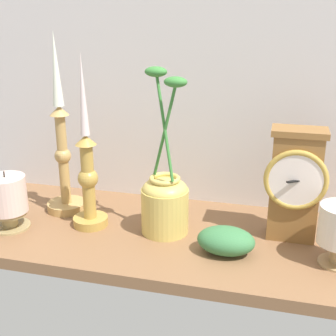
{
  "coord_description": "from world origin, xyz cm",
  "views": [
    {
      "loc": [
        18.41,
        -82.25,
        44.17
      ],
      "look_at": [
        -2.71,
        0.0,
        14.0
      ],
      "focal_mm": 48.87,
      "sensor_mm": 36.0,
      "label": 1
    }
  ],
  "objects_px": {
    "candlestick_tall_left": "(88,175)",
    "brass_vase_jar": "(164,199)",
    "pillar_candle_front": "(7,199)",
    "mantel_clock": "(295,184)",
    "candlestick_tall_center": "(63,154)"
  },
  "relations": [
    {
      "from": "candlestick_tall_left",
      "to": "brass_vase_jar",
      "type": "distance_m",
      "value": 0.17
    },
    {
      "from": "candlestick_tall_left",
      "to": "brass_vase_jar",
      "type": "relative_size",
      "value": 1.08
    },
    {
      "from": "candlestick_tall_center",
      "to": "pillar_candle_front",
      "type": "xyz_separation_m",
      "value": [
        -0.08,
        -0.11,
        -0.07
      ]
    },
    {
      "from": "mantel_clock",
      "to": "brass_vase_jar",
      "type": "distance_m",
      "value": 0.26
    },
    {
      "from": "brass_vase_jar",
      "to": "candlestick_tall_center",
      "type": "bearing_deg",
      "value": 168.28
    },
    {
      "from": "candlestick_tall_center",
      "to": "brass_vase_jar",
      "type": "xyz_separation_m",
      "value": [
        0.25,
        -0.05,
        -0.06
      ]
    },
    {
      "from": "candlestick_tall_left",
      "to": "mantel_clock",
      "type": "bearing_deg",
      "value": 6.5
    },
    {
      "from": "brass_vase_jar",
      "to": "mantel_clock",
      "type": "bearing_deg",
      "value": 8.94
    },
    {
      "from": "candlestick_tall_center",
      "to": "brass_vase_jar",
      "type": "height_order",
      "value": "candlestick_tall_center"
    },
    {
      "from": "candlestick_tall_center",
      "to": "pillar_candle_front",
      "type": "distance_m",
      "value": 0.15
    },
    {
      "from": "brass_vase_jar",
      "to": "pillar_candle_front",
      "type": "distance_m",
      "value": 0.33
    },
    {
      "from": "candlestick_tall_left",
      "to": "brass_vase_jar",
      "type": "bearing_deg",
      "value": 2.66
    },
    {
      "from": "mantel_clock",
      "to": "candlestick_tall_left",
      "type": "height_order",
      "value": "candlestick_tall_left"
    },
    {
      "from": "mantel_clock",
      "to": "candlestick_tall_left",
      "type": "relative_size",
      "value": 0.62
    },
    {
      "from": "mantel_clock",
      "to": "candlestick_tall_center",
      "type": "height_order",
      "value": "candlestick_tall_center"
    }
  ]
}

